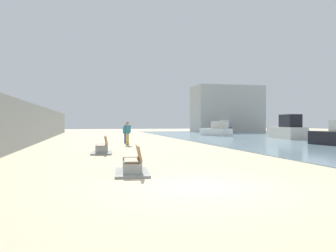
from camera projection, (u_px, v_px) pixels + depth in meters
The scene contains 10 objects.
ground_plane at pixel (127, 144), 26.14m from camera, with size 120.00×120.00×0.00m, color #C6B793.
seawall at pixel (27, 124), 24.38m from camera, with size 0.80×64.00×3.15m, color gray.
bench_near at pixel (133, 167), 10.91m from camera, with size 1.29×2.19×0.98m.
bench_far at pixel (102, 149), 17.98m from camera, with size 1.27×2.18×0.98m.
person_walking at pixel (126, 132), 27.05m from camera, with size 0.48×0.31×1.55m.
person_standing at pixel (127, 131), 24.39m from camera, with size 0.52×0.24×1.78m.
boat_far_left at pixel (225, 128), 55.73m from camera, with size 4.83×6.66×7.33m.
boat_outer at pixel (217, 130), 41.40m from camera, with size 3.15×4.64×1.84m.
boat_mid_bay at pixel (287, 130), 33.74m from camera, with size 2.59×5.77×2.49m.
harbor_building at pixel (227, 109), 58.21m from camera, with size 12.00×6.00×8.15m, color #ADAAA3.
Camera 1 is at (-2.91, -8.17, 1.72)m, focal length 34.87 mm.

